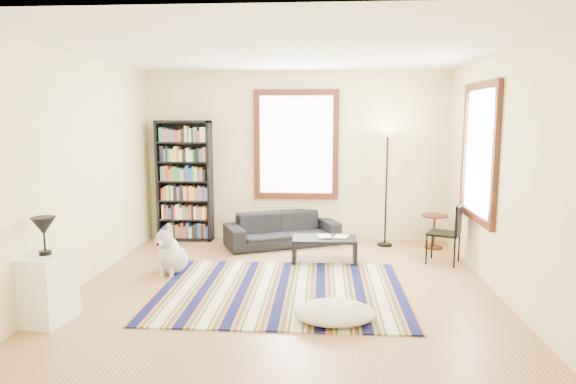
# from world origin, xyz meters

# --- Properties ---
(floor) EXTENTS (5.00, 5.00, 0.10)m
(floor) POSITION_xyz_m (0.00, 0.00, -0.05)
(floor) COLOR #AA6F4D
(floor) RESTS_ON ground
(ceiling) EXTENTS (5.00, 5.00, 0.10)m
(ceiling) POSITION_xyz_m (0.00, 0.00, 2.85)
(ceiling) COLOR white
(ceiling) RESTS_ON floor
(wall_back) EXTENTS (5.00, 0.10, 2.80)m
(wall_back) POSITION_xyz_m (0.00, 2.55, 1.40)
(wall_back) COLOR #FFF0AB
(wall_back) RESTS_ON floor
(wall_front) EXTENTS (5.00, 0.10, 2.80)m
(wall_front) POSITION_xyz_m (0.00, -2.55, 1.40)
(wall_front) COLOR #FFF0AB
(wall_front) RESTS_ON floor
(wall_left) EXTENTS (0.10, 5.00, 2.80)m
(wall_left) POSITION_xyz_m (-2.55, 0.00, 1.40)
(wall_left) COLOR #FFF0AB
(wall_left) RESTS_ON floor
(wall_right) EXTENTS (0.10, 5.00, 2.80)m
(wall_right) POSITION_xyz_m (2.55, 0.00, 1.40)
(wall_right) COLOR #FFF0AB
(wall_right) RESTS_ON floor
(window_back) EXTENTS (1.20, 0.06, 1.60)m
(window_back) POSITION_xyz_m (0.00, 2.47, 1.60)
(window_back) COLOR white
(window_back) RESTS_ON wall_back
(window_right) EXTENTS (0.06, 1.20, 1.60)m
(window_right) POSITION_xyz_m (2.47, 0.80, 1.60)
(window_right) COLOR white
(window_right) RESTS_ON wall_right
(rug) EXTENTS (2.94, 2.35, 0.02)m
(rug) POSITION_xyz_m (-0.03, -0.16, 0.01)
(rug) COLOR #0C0F3D
(rug) RESTS_ON floor
(sofa) EXTENTS (1.36, 1.93, 0.52)m
(sofa) POSITION_xyz_m (-0.20, 2.05, 0.26)
(sofa) COLOR black
(sofa) RESTS_ON floor
(bookshelf) EXTENTS (0.90, 0.30, 2.00)m
(bookshelf) POSITION_xyz_m (-1.85, 2.32, 1.00)
(bookshelf) COLOR black
(bookshelf) RESTS_ON floor
(coffee_table) EXTENTS (1.02, 0.80, 0.36)m
(coffee_table) POSITION_xyz_m (0.48, 1.12, 0.18)
(coffee_table) COLOR black
(coffee_table) RESTS_ON floor
(book_a) EXTENTS (0.28, 0.23, 0.02)m
(book_a) POSITION_xyz_m (0.38, 1.12, 0.37)
(book_a) COLOR beige
(book_a) RESTS_ON coffee_table
(book_b) EXTENTS (0.24, 0.28, 0.02)m
(book_b) POSITION_xyz_m (0.63, 1.17, 0.37)
(book_b) COLOR beige
(book_b) RESTS_ON coffee_table
(floor_cushion) EXTENTS (0.94, 0.77, 0.21)m
(floor_cushion) POSITION_xyz_m (0.57, -1.05, 0.10)
(floor_cushion) COLOR beige
(floor_cushion) RESTS_ON floor
(floor_lamp) EXTENTS (0.34, 0.34, 1.86)m
(floor_lamp) POSITION_xyz_m (1.45, 2.15, 0.93)
(floor_lamp) COLOR black
(floor_lamp) RESTS_ON floor
(side_table) EXTENTS (0.43, 0.43, 0.54)m
(side_table) POSITION_xyz_m (2.20, 2.02, 0.27)
(side_table) COLOR #3E200F
(side_table) RESTS_ON floor
(folding_chair) EXTENTS (0.55, 0.53, 0.86)m
(folding_chair) POSITION_xyz_m (2.15, 1.19, 0.43)
(folding_chair) COLOR black
(folding_chair) RESTS_ON floor
(white_cabinet) EXTENTS (0.45, 0.55, 0.70)m
(white_cabinet) POSITION_xyz_m (-2.30, -1.23, 0.35)
(white_cabinet) COLOR white
(white_cabinet) RESTS_ON floor
(table_lamp) EXTENTS (0.30, 0.30, 0.38)m
(table_lamp) POSITION_xyz_m (-2.30, -1.23, 0.89)
(table_lamp) COLOR black
(table_lamp) RESTS_ON white_cabinet
(dog) EXTENTS (0.56, 0.69, 0.61)m
(dog) POSITION_xyz_m (-1.53, 0.48, 0.30)
(dog) COLOR silver
(dog) RESTS_ON floor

